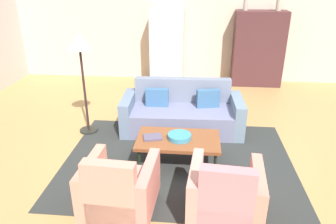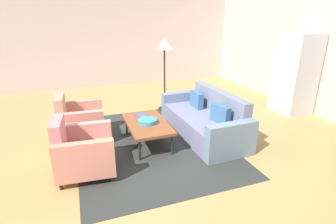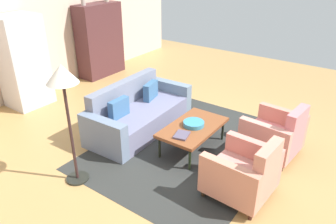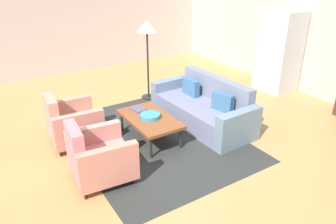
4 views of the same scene
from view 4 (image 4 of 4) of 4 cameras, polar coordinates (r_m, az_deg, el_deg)
ground_plane at (r=5.47m, az=-3.33°, el=-5.49°), size 11.07×11.07×0.00m
wall_back at (r=7.85m, az=25.45°, el=12.60°), size 9.22×0.12×2.80m
wall_left at (r=9.14m, az=-18.40°, el=15.16°), size 0.12×8.54×2.80m
area_rug at (r=5.60m, az=-2.76°, el=-4.64°), size 3.40×2.60×0.01m
couch at (r=6.05m, az=6.54°, el=0.59°), size 2.13×0.97×0.86m
coffee_table at (r=5.40m, az=-3.31°, el=-1.32°), size 1.20×0.70×0.41m
armchair_left at (r=5.55m, az=-16.99°, el=-2.11°), size 0.84×0.84×0.88m
armchair_right at (r=4.54m, az=-12.57°, el=-8.00°), size 0.86×0.86×0.88m
fruit_bowl at (r=5.36m, az=-3.23°, el=-0.71°), size 0.34×0.34×0.07m
book_stack at (r=5.66m, az=-5.36°, el=0.49°), size 0.30×0.25×0.03m
refrigerator at (r=7.93m, az=19.28°, el=10.17°), size 0.80×0.73×1.85m
floor_lamp at (r=6.87m, az=-3.77°, el=13.80°), size 0.40×0.40×1.72m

